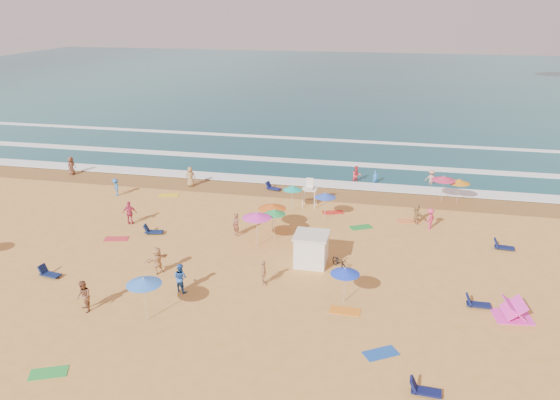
# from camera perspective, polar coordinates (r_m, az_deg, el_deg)

# --- Properties ---
(ground) EXTENTS (220.00, 220.00, 0.00)m
(ground) POSITION_cam_1_polar(r_m,az_deg,el_deg) (38.74, -5.57, -4.80)
(ground) COLOR gold
(ground) RESTS_ON ground
(ocean) EXTENTS (220.00, 140.00, 0.18)m
(ocean) POSITION_cam_1_polar(r_m,az_deg,el_deg) (119.00, 6.93, 12.16)
(ocean) COLOR #0C4756
(ocean) RESTS_ON ground
(wet_sand) EXTENTS (220.00, 220.00, 0.00)m
(wet_sand) POSITION_cam_1_polar(r_m,az_deg,el_deg) (49.91, -1.27, 1.12)
(wet_sand) COLOR olive
(wet_sand) RESTS_ON ground
(surf_foam) EXTENTS (200.00, 18.70, 0.05)m
(surf_foam) POSITION_cam_1_polar(r_m,az_deg,el_deg) (58.09, 0.75, 3.98)
(surf_foam) COLOR white
(surf_foam) RESTS_ON ground
(cabana) EXTENTS (2.00, 2.00, 2.00)m
(cabana) POSITION_cam_1_polar(r_m,az_deg,el_deg) (35.70, 3.28, -5.23)
(cabana) COLOR white
(cabana) RESTS_ON ground
(cabana_roof) EXTENTS (2.20, 2.20, 0.12)m
(cabana_roof) POSITION_cam_1_polar(r_m,az_deg,el_deg) (35.26, 3.31, -3.68)
(cabana_roof) COLOR silver
(cabana_roof) RESTS_ON cabana
(bicycle) EXTENTS (1.51, 1.75, 0.91)m
(bicycle) POSITION_cam_1_polar(r_m,az_deg,el_deg) (35.46, 6.23, -6.49)
(bicycle) COLOR black
(bicycle) RESTS_ON ground
(lifeguard_stand) EXTENTS (1.20, 1.20, 2.10)m
(lifeguard_stand) POSITION_cam_1_polar(r_m,az_deg,el_deg) (45.54, 3.11, 0.58)
(lifeguard_stand) COLOR white
(lifeguard_stand) RESTS_ON ground
(beach_umbrellas) EXTENTS (64.10, 31.21, 0.77)m
(beach_umbrellas) POSITION_cam_1_polar(r_m,az_deg,el_deg) (37.99, -1.88, -1.70)
(beach_umbrellas) COLOR red
(beach_umbrellas) RESTS_ON ground
(loungers) EXTENTS (43.50, 26.11, 0.34)m
(loungers) POSITION_cam_1_polar(r_m,az_deg,el_deg) (36.50, 1.47, -6.06)
(loungers) COLOR #0F1C4B
(loungers) RESTS_ON ground
(towels) EXTENTS (37.17, 25.59, 0.03)m
(towels) POSITION_cam_1_polar(r_m,az_deg,el_deg) (37.73, -8.51, -5.63)
(towels) COLOR #B03116
(towels) RESTS_ON ground
(popup_tents) EXTENTS (9.96, 15.54, 1.20)m
(popup_tents) POSITION_cam_1_polar(r_m,az_deg,el_deg) (39.66, 27.11, -5.52)
(popup_tents) COLOR #FF38CB
(popup_tents) RESTS_ON ground
(beachgoers) EXTENTS (40.09, 27.83, 2.12)m
(beachgoers) POSITION_cam_1_polar(r_m,az_deg,el_deg) (42.50, -5.49, -1.27)
(beachgoers) COLOR #E2B076
(beachgoers) RESTS_ON ground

